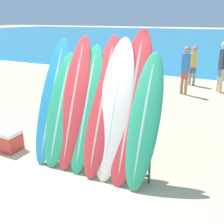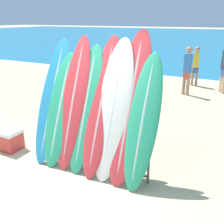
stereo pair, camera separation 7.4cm
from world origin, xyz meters
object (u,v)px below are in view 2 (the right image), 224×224
Objects in this scene: surfboard_rack at (91,146)px; surfboard_slot_2 at (74,102)px; surfboard_slot_6 at (130,107)px; person_near_water at (196,65)px; surfboard_slot_0 at (52,101)px; person_mid_beach at (187,69)px; surfboard_slot_4 at (102,106)px; cooler_box at (9,139)px; surfboard_slot_3 at (86,109)px; surfboard_slot_7 at (143,122)px; surfboard_slot_5 at (113,110)px; surfboard_slot_1 at (61,109)px.

surfboard_slot_2 is (-0.41, 0.10, 0.71)m from surfboard_rack.
surfboard_rack is at bearing -166.89° from surfboard_slot_6.
person_near_water is (-0.22, 6.98, -0.36)m from surfboard_slot_6.
surfboard_slot_0 is at bearing 172.40° from surfboard_rack.
person_near_water is at bearing 112.52° from person_mid_beach.
cooler_box is at bearing -171.72° from surfboard_slot_4.
person_mid_beach is (0.57, 5.54, -0.16)m from surfboard_slot_3.
surfboard_slot_6 is (1.56, 0.03, 0.10)m from surfboard_slot_0.
person_mid_beach is at bearing 87.11° from surfboard_slot_4.
surfboard_slot_0 is 0.76m from surfboard_slot_3.
surfboard_slot_6 is at bearing 13.11° from surfboard_rack.
surfboard_rack is at bearing -71.48° from person_mid_beach.
surfboard_slot_7 is (0.77, -0.06, -0.12)m from surfboard_slot_4.
surfboard_slot_7 is at bearing -1.30° from surfboard_slot_3.
person_near_water is at bearing 89.53° from surfboard_slot_5.
surfboard_slot_5 is 1.37× the size of person_mid_beach.
person_mid_beach is at bearing 92.38° from surfboard_slot_6.
surfboard_slot_2 is 0.56m from surfboard_slot_4.
surfboard_slot_4 is at bearing -70.03° from person_mid_beach.
person_near_water is at bearing 93.95° from surfboard_slot_7.
surfboard_slot_2 is 0.78m from surfboard_slot_5.
surfboard_slot_5 is at bearing 79.23° from person_near_water.
surfboard_slot_6 is at bearing 162.27° from surfboard_slot_7.
surfboard_slot_5 is 1.48× the size of person_near_water.
surfboard_slot_1 is (0.24, -0.07, -0.12)m from surfboard_slot_0.
surfboard_slot_0 is 1.56m from surfboard_slot_6.
surfboard_slot_5 is at bearing -67.64° from person_mid_beach.
surfboard_rack is 0.95× the size of surfboard_slot_4.
surfboard_rack is 1.02× the size of surfboard_slot_3.
person_near_water is (-0.49, 7.07, -0.20)m from surfboard_slot_7.
surfboard_slot_1 is 1.44m from cooler_box.
person_near_water is at bearing 87.66° from surfboard_slot_4.
surfboard_rack is at bearing -175.89° from surfboard_slot_7.
surfboard_slot_3 is 1.03× the size of surfboard_slot_7.
surfboard_slot_5 is at bearing 0.18° from surfboard_slot_2.
surfboard_slot_1 is 1.29× the size of person_near_water.
surfboard_slot_3 is at bearing -2.94° from surfboard_slot_2.
surfboard_slot_5 reaches higher than cooler_box.
surfboard_slot_6 reaches higher than surfboard_slot_7.
surfboard_slot_2 reaches higher than surfboard_slot_0.
surfboard_slot_4 is (1.05, 0.01, 0.05)m from surfboard_slot_0.
surfboard_slot_6 is at bearing 7.23° from cooler_box.
cooler_box is (-1.72, -0.26, -0.85)m from surfboard_slot_3.
surfboard_slot_0 is at bearing -178.84° from surfboard_slot_6.
surfboard_slot_2 is at bearing 10.53° from cooler_box.
surfboard_slot_6 is 5.49m from person_mid_beach.
surfboard_slot_3 reaches higher than cooler_box.
surfboard_rack is 1.10m from surfboard_slot_7.
surfboard_rack is 0.91× the size of surfboard_slot_6.
person_mid_beach is 3.63× the size of cooler_box.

